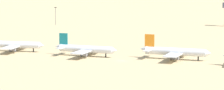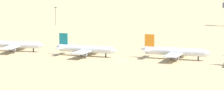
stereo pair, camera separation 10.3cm
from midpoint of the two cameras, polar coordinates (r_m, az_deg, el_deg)
The scene contains 5 objects.
ground at distance 301.06m, azimuth 0.87°, elevation -1.50°, with size 4000.00×4000.00×0.00m, color tan.
parked_jet_orange_1 at distance 337.42m, azimuth -9.19°, elevation 0.04°, with size 34.88×29.84×11.58m.
parked_jet_teal_2 at distance 315.98m, azimuth -2.51°, elevation -0.37°, with size 35.07×29.54×11.58m.
parked_jet_orange_3 at distance 306.51m, azimuth 5.88°, elevation -0.62°, with size 37.00×31.20×12.21m.
light_pole_mid at distance 479.95m, azimuth -5.29°, elevation 2.86°, with size 1.80×0.50×14.03m.
Camera 2 is at (120.79, -271.63, 47.58)m, focal length 97.71 mm.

